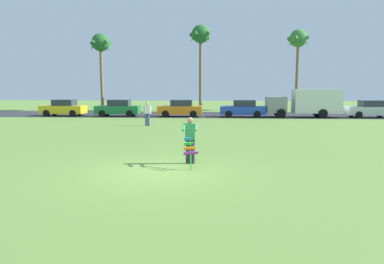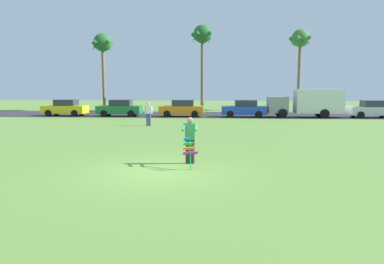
{
  "view_description": "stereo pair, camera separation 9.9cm",
  "coord_description": "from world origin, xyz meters",
  "px_view_note": "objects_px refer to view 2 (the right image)",
  "views": [
    {
      "loc": [
        1.88,
        -11.24,
        2.83
      ],
      "look_at": [
        1.0,
        2.32,
        1.05
      ],
      "focal_mm": 32.3,
      "sensor_mm": 36.0,
      "label": 1
    },
    {
      "loc": [
        1.98,
        -11.24,
        2.83
      ],
      "look_at": [
        1.0,
        2.32,
        1.05
      ],
      "focal_mm": 32.3,
      "sensor_mm": 36.0,
      "label": 2
    }
  ],
  "objects_px": {
    "parked_car_green": "(120,108)",
    "parked_car_blue": "(244,109)",
    "parked_car_silver": "(372,109)",
    "parked_truck_grey_van": "(309,102)",
    "kite_held": "(189,149)",
    "person_kite_flyer": "(190,138)",
    "palm_tree_right_near": "(202,38)",
    "palm_tree_left_near": "(103,46)",
    "palm_tree_centre_far": "(300,42)",
    "parked_car_orange": "(182,109)",
    "person_walker_near": "(148,113)",
    "parked_car_yellow": "(65,108)"
  },
  "relations": [
    {
      "from": "parked_car_green",
      "to": "parked_car_blue",
      "type": "height_order",
      "value": "same"
    },
    {
      "from": "parked_car_silver",
      "to": "parked_truck_grey_van",
      "type": "bearing_deg",
      "value": -180.0
    },
    {
      "from": "kite_held",
      "to": "parked_car_silver",
      "type": "distance_m",
      "value": 25.95
    },
    {
      "from": "person_kite_flyer",
      "to": "palm_tree_right_near",
      "type": "bearing_deg",
      "value": 91.59
    },
    {
      "from": "palm_tree_right_near",
      "to": "person_kite_flyer",
      "type": "bearing_deg",
      "value": -88.41
    },
    {
      "from": "palm_tree_left_near",
      "to": "palm_tree_centre_far",
      "type": "relative_size",
      "value": 0.94
    },
    {
      "from": "parked_car_orange",
      "to": "parked_truck_grey_van",
      "type": "relative_size",
      "value": 0.63
    },
    {
      "from": "person_kite_flyer",
      "to": "person_walker_near",
      "type": "distance_m",
      "value": 12.93
    },
    {
      "from": "person_kite_flyer",
      "to": "parked_car_blue",
      "type": "bearing_deg",
      "value": 80.02
    },
    {
      "from": "parked_car_blue",
      "to": "palm_tree_centre_far",
      "type": "relative_size",
      "value": 0.44
    },
    {
      "from": "palm_tree_left_near",
      "to": "kite_held",
      "type": "bearing_deg",
      "value": -66.59
    },
    {
      "from": "palm_tree_right_near",
      "to": "parked_car_silver",
      "type": "bearing_deg",
      "value": -27.59
    },
    {
      "from": "parked_car_blue",
      "to": "parked_truck_grey_van",
      "type": "height_order",
      "value": "parked_truck_grey_van"
    },
    {
      "from": "kite_held",
      "to": "parked_car_silver",
      "type": "relative_size",
      "value": 0.25
    },
    {
      "from": "parked_truck_grey_van",
      "to": "parked_car_silver",
      "type": "bearing_deg",
      "value": 0.0
    },
    {
      "from": "person_kite_flyer",
      "to": "palm_tree_right_near",
      "type": "distance_m",
      "value": 29.58
    },
    {
      "from": "parked_car_silver",
      "to": "palm_tree_right_near",
      "type": "distance_m",
      "value": 19.61
    },
    {
      "from": "person_kite_flyer",
      "to": "kite_held",
      "type": "height_order",
      "value": "person_kite_flyer"
    },
    {
      "from": "parked_car_green",
      "to": "parked_car_silver",
      "type": "relative_size",
      "value": 1.0
    },
    {
      "from": "parked_truck_grey_van",
      "to": "palm_tree_left_near",
      "type": "xyz_separation_m",
      "value": [
        -22.11,
        8.15,
        6.21
      ]
    },
    {
      "from": "parked_car_orange",
      "to": "person_walker_near",
      "type": "bearing_deg",
      "value": -101.62
    },
    {
      "from": "person_kite_flyer",
      "to": "palm_tree_centre_far",
      "type": "relative_size",
      "value": 0.18
    },
    {
      "from": "person_kite_flyer",
      "to": "parked_car_orange",
      "type": "bearing_deg",
      "value": 96.67
    },
    {
      "from": "person_kite_flyer",
      "to": "parked_truck_grey_van",
      "type": "height_order",
      "value": "parked_truck_grey_van"
    },
    {
      "from": "person_walker_near",
      "to": "parked_car_silver",
      "type": "bearing_deg",
      "value": 22.49
    },
    {
      "from": "parked_car_orange",
      "to": "parked_car_silver",
      "type": "distance_m",
      "value": 17.57
    },
    {
      "from": "parked_truck_grey_van",
      "to": "parked_car_blue",
      "type": "bearing_deg",
      "value": -179.99
    },
    {
      "from": "person_walker_near",
      "to": "parked_car_green",
      "type": "bearing_deg",
      "value": 118.93
    },
    {
      "from": "parked_car_blue",
      "to": "parked_truck_grey_van",
      "type": "xyz_separation_m",
      "value": [
        5.94,
        0.0,
        0.64
      ]
    },
    {
      "from": "palm_tree_left_near",
      "to": "person_kite_flyer",
      "type": "bearing_deg",
      "value": -66.05
    },
    {
      "from": "parked_truck_grey_van",
      "to": "palm_tree_centre_far",
      "type": "relative_size",
      "value": 0.7
    },
    {
      "from": "parked_car_orange",
      "to": "palm_tree_right_near",
      "type": "relative_size",
      "value": 0.42
    },
    {
      "from": "kite_held",
      "to": "parked_car_silver",
      "type": "xyz_separation_m",
      "value": [
        15.17,
        21.06,
        0.08
      ]
    },
    {
      "from": "parked_car_orange",
      "to": "parked_truck_grey_van",
      "type": "xyz_separation_m",
      "value": [
        11.86,
        -0.0,
        0.64
      ]
    },
    {
      "from": "person_kite_flyer",
      "to": "palm_tree_centre_far",
      "type": "distance_m",
      "value": 33.29
    },
    {
      "from": "parked_truck_grey_van",
      "to": "parked_car_silver",
      "type": "height_order",
      "value": "parked_truck_grey_van"
    },
    {
      "from": "parked_truck_grey_van",
      "to": "parked_car_silver",
      "type": "relative_size",
      "value": 1.59
    },
    {
      "from": "parked_car_green",
      "to": "palm_tree_right_near",
      "type": "distance_m",
      "value": 13.66
    },
    {
      "from": "person_kite_flyer",
      "to": "parked_car_silver",
      "type": "relative_size",
      "value": 0.41
    },
    {
      "from": "parked_truck_grey_van",
      "to": "palm_tree_centre_far",
      "type": "distance_m",
      "value": 12.46
    },
    {
      "from": "parked_car_blue",
      "to": "palm_tree_left_near",
      "type": "height_order",
      "value": "palm_tree_left_near"
    },
    {
      "from": "parked_car_yellow",
      "to": "parked_truck_grey_van",
      "type": "distance_m",
      "value": 23.34
    },
    {
      "from": "palm_tree_right_near",
      "to": "person_walker_near",
      "type": "relative_size",
      "value": 5.77
    },
    {
      "from": "parked_car_yellow",
      "to": "person_walker_near",
      "type": "height_order",
      "value": "person_walker_near"
    },
    {
      "from": "person_walker_near",
      "to": "kite_held",
      "type": "bearing_deg",
      "value": -72.88
    },
    {
      "from": "parked_car_yellow",
      "to": "parked_car_orange",
      "type": "height_order",
      "value": "same"
    },
    {
      "from": "palm_tree_centre_far",
      "to": "person_walker_near",
      "type": "height_order",
      "value": "palm_tree_centre_far"
    },
    {
      "from": "parked_car_yellow",
      "to": "person_walker_near",
      "type": "bearing_deg",
      "value": -38.98
    },
    {
      "from": "person_kite_flyer",
      "to": "kite_held",
      "type": "distance_m",
      "value": 0.85
    },
    {
      "from": "parked_truck_grey_van",
      "to": "palm_tree_centre_far",
      "type": "height_order",
      "value": "palm_tree_centre_far"
    }
  ]
}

